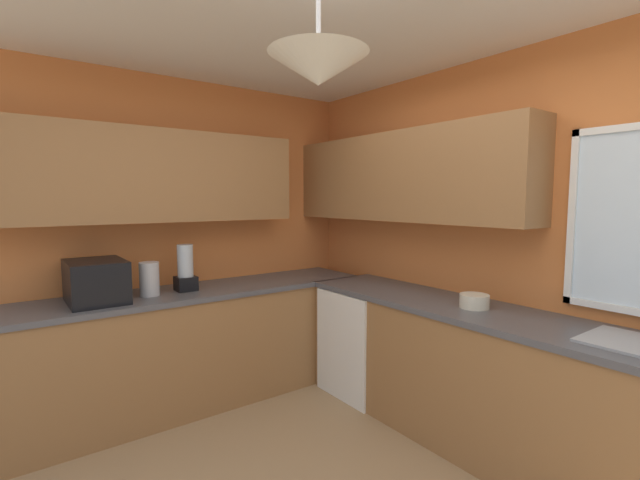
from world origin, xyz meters
The scene contains 8 objects.
room_shell centered at (-0.80, 0.58, 1.84)m, with size 4.23×3.41×2.67m.
counter_run_left centered at (-1.75, 0.00, 0.46)m, with size 0.65×3.02×0.92m.
counter_run_back centered at (0.21, 1.33, 0.46)m, with size 3.32×0.65×0.92m.
dishwasher centered at (-1.09, 1.30, 0.44)m, with size 0.60×0.60×0.87m, color white.
microwave centered at (-1.75, -0.63, 1.06)m, with size 0.48×0.36×0.29m, color black.
kettle centered at (-1.73, -0.28, 1.04)m, with size 0.14×0.14×0.25m, color #B7B7BC.
bowl centered at (-0.09, 1.33, 0.96)m, with size 0.19×0.19×0.09m, color beige.
blender_appliance centered at (-1.75, 0.00, 1.08)m, with size 0.15×0.15×0.36m.
Camera 1 is at (1.56, -1.15, 1.63)m, focal length 24.50 mm.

